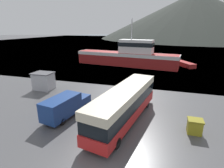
% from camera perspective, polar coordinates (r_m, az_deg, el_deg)
% --- Properties ---
extents(water_surface, '(240.00, 240.00, 0.00)m').
position_cam_1_polar(water_surface, '(145.89, 15.36, 13.69)').
color(water_surface, slate).
rests_on(water_surface, ground).
extents(hill_backdrop, '(163.34, 163.34, 38.77)m').
position_cam_1_polar(hill_backdrop, '(180.61, 25.05, 19.57)').
color(hill_backdrop, '#2D332D').
rests_on(hill_backdrop, ground).
extents(tour_bus, '(4.60, 12.09, 3.36)m').
position_cam_1_polar(tour_bus, '(17.05, 4.26, -6.28)').
color(tour_bus, red).
rests_on(tour_bus, ground).
extents(delivery_van, '(2.87, 6.31, 2.28)m').
position_cam_1_polar(delivery_van, '(18.80, -14.94, -6.74)').
color(delivery_van, navy).
rests_on(delivery_van, ground).
extents(fishing_boat, '(25.27, 7.30, 10.89)m').
position_cam_1_polar(fishing_boat, '(43.13, 5.13, 9.12)').
color(fishing_boat, maroon).
rests_on(fishing_boat, water_surface).
extents(storage_bin, '(1.28, 1.04, 1.33)m').
position_cam_1_polar(storage_bin, '(17.20, 25.40, -12.36)').
color(storage_bin, olive).
rests_on(storage_bin, ground).
extents(dock_kiosk, '(2.95, 2.31, 2.55)m').
position_cam_1_polar(dock_kiosk, '(28.09, -21.44, 0.96)').
color(dock_kiosk, '#B2B2B7').
rests_on(dock_kiosk, ground).
extents(small_boat, '(4.68, 6.49, 1.03)m').
position_cam_1_polar(small_boat, '(46.09, 22.63, 6.03)').
color(small_boat, maroon).
rests_on(small_boat, water_surface).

